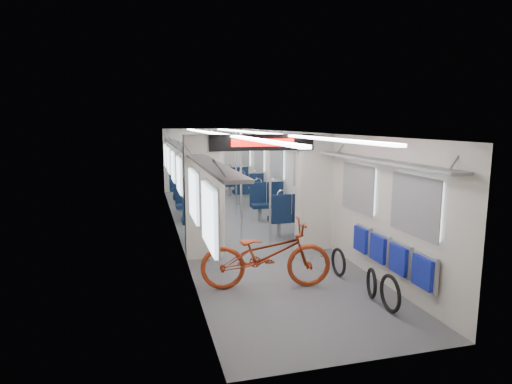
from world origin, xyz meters
TOP-DOWN VIEW (x-y plane):
  - carriage at (0.00, -0.27)m, footprint 12.00×12.02m
  - bicycle at (-0.40, -3.73)m, footprint 2.08×1.00m
  - flip_bench at (1.35, -4.33)m, footprint 0.12×2.07m
  - bike_hoop_a at (0.97, -4.98)m, footprint 0.08×0.52m
  - bike_hoop_b at (0.97, -4.50)m, footprint 0.17×0.44m
  - bike_hoop_c at (0.90, -3.56)m, footprint 0.06×0.48m
  - seat_bay_near_left at (-0.93, 0.26)m, footprint 0.92×2.12m
  - seat_bay_near_right at (0.94, -0.15)m, footprint 0.90×2.05m
  - seat_bay_far_left at (-0.94, 3.19)m, footprint 0.88×1.92m
  - seat_bay_far_right at (0.93, 3.73)m, footprint 0.90×2.04m
  - stanchion_near_left at (-0.22, -1.26)m, footprint 0.05×0.05m
  - stanchion_near_right at (0.31, -1.56)m, footprint 0.05×0.05m
  - stanchion_far_left at (-0.33, 1.84)m, footprint 0.04×0.04m
  - stanchion_far_right at (0.28, 1.56)m, footprint 0.05×0.05m

SIDE VIEW (x-z plane):
  - bike_hoop_b at x=0.97m, z-range -0.03..0.42m
  - bike_hoop_c at x=0.90m, z-range -0.03..0.45m
  - bike_hoop_a at x=0.97m, z-range -0.03..0.49m
  - seat_bay_far_left at x=-0.94m, z-range 0.00..1.05m
  - bicycle at x=-0.40m, z-range 0.00..1.05m
  - seat_bay_far_right at x=0.93m, z-range -0.01..1.08m
  - seat_bay_near_right at x=0.94m, z-range -0.01..1.09m
  - seat_bay_near_left at x=-0.93m, z-range -0.01..1.11m
  - flip_bench at x=1.35m, z-range 0.34..0.82m
  - stanchion_near_left at x=-0.22m, z-range 0.00..2.30m
  - stanchion_near_right at x=0.31m, z-range 0.00..2.30m
  - stanchion_far_left at x=-0.33m, z-range 0.00..2.30m
  - stanchion_far_right at x=0.28m, z-range 0.00..2.30m
  - carriage at x=0.00m, z-range 0.35..2.66m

